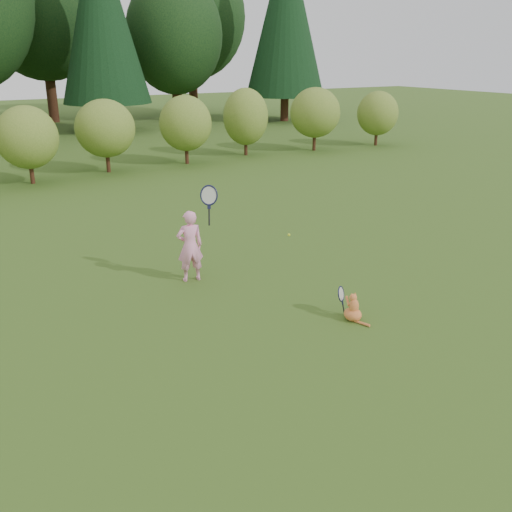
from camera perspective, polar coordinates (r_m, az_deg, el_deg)
ground at (r=9.39m, az=1.40°, el=-5.66°), size 100.00×100.00×0.00m
shrub_row at (r=20.88m, az=-17.90°, el=11.53°), size 28.00×3.00×2.80m
child at (r=10.51m, az=-6.56°, el=1.17°), size 0.78×0.52×2.01m
cat at (r=9.18m, az=9.65°, el=-4.95°), size 0.36×0.64×0.62m
tennis_ball at (r=11.49m, az=3.31°, el=2.13°), size 0.06×0.06×0.06m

